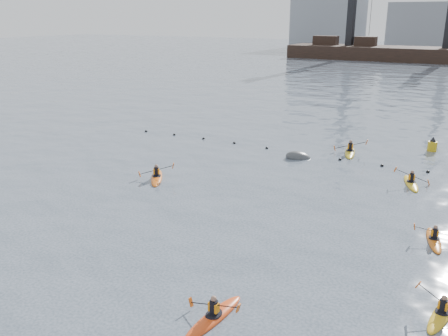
# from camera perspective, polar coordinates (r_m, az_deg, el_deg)

# --- Properties ---
(ground) EXTENTS (400.00, 400.00, 0.00)m
(ground) POSITION_cam_1_polar(r_m,az_deg,el_deg) (17.72, -10.86, -17.18)
(ground) COLOR #333F4A
(ground) RESTS_ON ground
(float_line) EXTENTS (33.24, 0.73, 0.24)m
(float_line) POSITION_cam_1_polar(r_m,az_deg,el_deg) (36.36, 11.62, 1.41)
(float_line) COLOR black
(float_line) RESTS_ON ground
(barge_pier) EXTENTS (72.00, 19.30, 29.50)m
(barge_pier) POSITION_cam_1_polar(r_m,az_deg,el_deg) (121.56, 24.94, 12.37)
(barge_pier) COLOR black
(barge_pier) RESTS_ON ground
(kayaker_0) EXTENTS (2.18, 3.25, 1.12)m
(kayaker_0) POSITION_cam_1_polar(r_m,az_deg,el_deg) (17.30, -1.24, -17.39)
(kayaker_0) COLOR #D94314
(kayaker_0) RESTS_ON ground
(kayaker_1) EXTENTS (1.99, 2.91, 1.14)m
(kayaker_1) POSITION_cam_1_polar(r_m,az_deg,el_deg) (19.08, 24.73, -15.58)
(kayaker_1) COLOR gold
(kayaker_1) RESTS_ON ground
(kayaker_2) EXTENTS (2.45, 3.23, 1.16)m
(kayaker_2) POSITION_cam_1_polar(r_m,az_deg,el_deg) (31.07, -8.10, -1.08)
(kayaker_2) COLOR orange
(kayaker_2) RESTS_ON ground
(kayaker_3) EXTENTS (2.15, 3.26, 1.21)m
(kayaker_3) POSITION_cam_1_polar(r_m,az_deg,el_deg) (31.98, 21.58, -1.65)
(kayaker_3) COLOR gold
(kayaker_3) RESTS_ON ground
(kayaker_4) EXTENTS (1.91, 2.93, 0.92)m
(kayaker_4) POSITION_cam_1_polar(r_m,az_deg,el_deg) (24.53, 23.93, -7.85)
(kayaker_4) COLOR #CA6013
(kayaker_4) RESTS_ON ground
(kayaker_5) EXTENTS (2.47, 3.74, 1.29)m
(kayaker_5) POSITION_cam_1_polar(r_m,az_deg,el_deg) (37.75, 14.91, 1.91)
(kayaker_5) COLOR gold
(kayaker_5) RESTS_ON ground
(mooring_buoy) EXTENTS (2.42, 2.15, 1.37)m
(mooring_buoy) POSITION_cam_1_polar(r_m,az_deg,el_deg) (35.68, 8.94, 1.20)
(mooring_buoy) COLOR #393C3E
(mooring_buoy) RESTS_ON ground
(nav_buoy) EXTENTS (0.71, 0.71, 1.29)m
(nav_buoy) POSITION_cam_1_polar(r_m,az_deg,el_deg) (40.42, 23.77, 2.43)
(nav_buoy) COLOR gold
(nav_buoy) RESTS_ON ground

